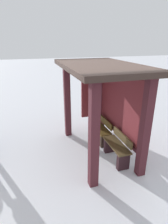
# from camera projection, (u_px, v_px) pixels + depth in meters

# --- Properties ---
(ground_plane) EXTENTS (60.00, 60.00, 0.00)m
(ground_plane) POSITION_uv_depth(u_px,v_px,m) (98.00, 150.00, 5.31)
(ground_plane) COLOR white
(bus_shelter) EXTENTS (3.00, 1.76, 2.44)m
(bus_shelter) POSITION_uv_depth(u_px,v_px,m) (104.00, 89.00, 4.77)
(bus_shelter) COLOR #471D24
(bus_shelter) RESTS_ON ground
(bench_left_inside) EXTENTS (0.99, 0.35, 0.72)m
(bench_left_inside) POSITION_uv_depth(u_px,v_px,m) (101.00, 131.00, 5.76)
(bench_left_inside) COLOR #4E3B17
(bench_left_inside) RESTS_ON ground
(bench_center_inside) EXTENTS (0.99, 0.35, 0.75)m
(bench_center_inside) POSITION_uv_depth(u_px,v_px,m) (117.00, 148.00, 4.79)
(bench_center_inside) COLOR #4F3E22
(bench_center_inside) RESTS_ON ground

